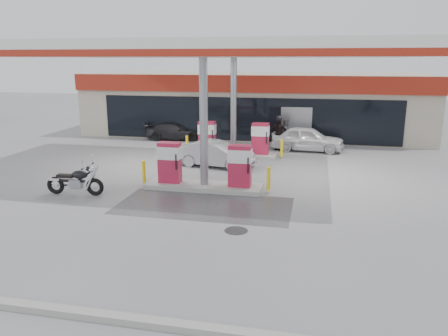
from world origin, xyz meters
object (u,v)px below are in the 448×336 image
object	(u,v)px
pump_island_near	(204,171)
parked_car_right	(355,131)
parked_motorcycle	(76,182)
hatchback_silver	(216,154)
attendant	(286,133)
pump_island_far	(233,143)
biker_walking	(278,134)
sedan_white	(308,139)
parked_car_left	(175,131)

from	to	relation	value
pump_island_near	parked_car_right	distance (m)	13.67
parked_motorcycle	hatchback_silver	distance (m)	6.75
parked_motorcycle	hatchback_silver	xyz separation A→B (m)	(4.07, 5.38, 0.10)
pump_island_near	attendant	xyz separation A→B (m)	(2.51, 8.80, 0.13)
attendant	pump_island_near	bearing A→B (deg)	-178.56
parked_motorcycle	parked_car_right	distance (m)	17.64
pump_island_far	parked_motorcycle	world-z (taller)	pump_island_far
attendant	biker_walking	xyz separation A→B (m)	(-0.38, -0.60, 0.05)
pump_island_far	parked_car_right	size ratio (longest dim) A/B	1.18
pump_island_near	biker_walking	size ratio (longest dim) A/B	2.87
sedan_white	pump_island_far	bearing A→B (deg)	124.27
pump_island_far	parked_car_left	size ratio (longest dim) A/B	1.41
parked_car_left	pump_island_far	bearing A→B (deg)	-139.96
hatchback_silver	parked_car_left	world-z (taller)	hatchback_silver
pump_island_near	attendant	distance (m)	9.15
parked_car_right	biker_walking	distance (m)	5.84
parked_car_left	hatchback_silver	bearing A→B (deg)	-155.62
parked_motorcycle	biker_walking	world-z (taller)	biker_walking
parked_motorcycle	sedan_white	world-z (taller)	sedan_white
pump_island_near	attendant	world-z (taller)	pump_island_near
pump_island_near	parked_car_left	size ratio (longest dim) A/B	1.41
hatchback_silver	parked_car_left	xyz separation A→B (m)	(-4.11, 6.40, -0.07)
attendant	biker_walking	size ratio (longest dim) A/B	0.94
pump_island_far	sedan_white	world-z (taller)	pump_island_far
hatchback_silver	parked_car_right	xyz separation A→B (m)	(6.95, 8.40, 0.00)
sedan_white	attendant	world-z (taller)	attendant
pump_island_near	sedan_white	distance (m)	9.01
parked_motorcycle	attendant	xyz separation A→B (m)	(6.97, 10.58, 0.34)
parked_motorcycle	biker_walking	size ratio (longest dim) A/B	1.24
pump_island_far	biker_walking	size ratio (longest dim) A/B	2.87
hatchback_silver	pump_island_far	bearing A→B (deg)	1.00
pump_island_near	parked_car_right	xyz separation A→B (m)	(6.56, 12.00, -0.10)
attendant	pump_island_far	bearing A→B (deg)	155.50
parked_car_left	parked_car_right	distance (m)	11.24
pump_island_near	parked_motorcycle	xyz separation A→B (m)	(-4.46, -1.78, -0.20)
attendant	parked_car_left	distance (m)	7.12
pump_island_near	pump_island_far	world-z (taller)	same
pump_island_far	hatchback_silver	world-z (taller)	pump_island_far
pump_island_far	parked_car_right	xyz separation A→B (m)	(6.56, 6.00, -0.10)
attendant	parked_motorcycle	bearing A→B (deg)	163.96
parked_car_right	parked_motorcycle	bearing A→B (deg)	137.72
attendant	parked_car_right	xyz separation A→B (m)	(4.05, 3.20, -0.24)
sedan_white	biker_walking	size ratio (longest dim) A/B	2.20
pump_island_near	hatchback_silver	xyz separation A→B (m)	(-0.39, 3.60, -0.11)
hatchback_silver	biker_walking	size ratio (longest dim) A/B	2.05
biker_walking	hatchback_silver	bearing A→B (deg)	-118.74
hatchback_silver	parked_car_left	distance (m)	7.61
hatchback_silver	parked_car_right	bearing A→B (deg)	-29.38
parked_motorcycle	biker_walking	xyz separation A→B (m)	(6.59, 9.98, 0.39)
hatchback_silver	pump_island_near	bearing A→B (deg)	-163.63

